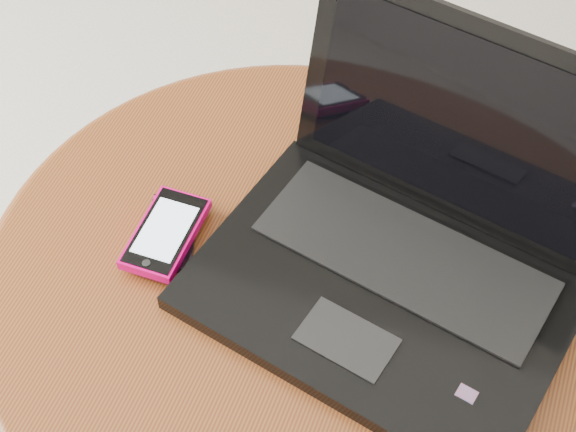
% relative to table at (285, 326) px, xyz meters
% --- Properties ---
extents(table, '(0.69, 0.69, 0.54)m').
position_rel_table_xyz_m(table, '(0.00, 0.00, 0.00)').
color(table, '#542617').
rests_on(table, ground).
extents(laptop, '(0.44, 0.40, 0.25)m').
position_rel_table_xyz_m(laptop, '(0.12, 0.04, 0.16)').
color(laptop, black).
rests_on(laptop, table).
extents(phone_black, '(0.08, 0.12, 0.01)m').
position_rel_table_xyz_m(phone_black, '(-0.14, 0.00, 0.12)').
color(phone_black, black).
rests_on(phone_black, table).
extents(phone_pink, '(0.06, 0.12, 0.01)m').
position_rel_table_xyz_m(phone_pink, '(-0.14, -0.01, 0.13)').
color(phone_pink, '#E8006B').
rests_on(phone_pink, phone_black).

